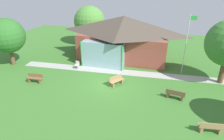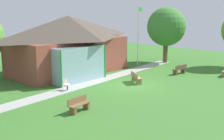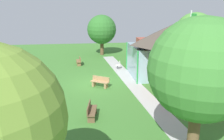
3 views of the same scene
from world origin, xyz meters
The scene contains 12 objects.
ground_plane centered at (0.00, 0.00, 0.00)m, with size 44.00×44.00×0.00m, color #3D752D.
pavilion centered at (-0.39, 6.98, 2.68)m, with size 11.26×6.99×5.14m.
footpath centered at (0.00, 2.96, 0.01)m, with size 21.03×1.30×0.03m, color #ADADA8.
flagpole centered at (6.55, 4.54, 3.30)m, with size 0.64×0.08×6.01m.
bench_mid_left centered at (-6.71, -1.53, 0.40)m, with size 1.53×0.58×0.84m.
bench_lawn_far_right centered at (8.07, -4.06, 0.40)m, with size 1.55×0.68×0.84m.
bench_mid_right centered at (5.91, -0.68, 0.40)m, with size 1.55×0.66×0.84m.
bench_rear_near_path centered at (0.75, 0.23, 0.40)m, with size 1.19×1.50×0.84m.
patio_chair_west centered at (-4.36, 2.49, 0.42)m, with size 0.45×0.45×0.86m.
tree_east_hedge centered at (9.94, 3.44, 3.84)m, with size 4.09×4.09×5.91m.
tree_behind_pavilion_left centered at (-6.59, 11.57, 3.37)m, with size 4.53×4.53×5.64m.
tree_west_hedge centered at (-11.95, 1.46, 3.33)m, with size 3.77×3.77×5.24m.
Camera 3 is at (17.87, -1.02, 6.18)m, focal length 36.40 mm.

